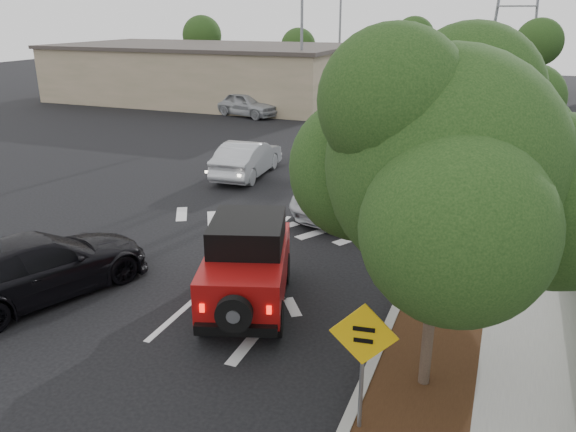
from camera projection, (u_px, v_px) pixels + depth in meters
The scene contains 18 objects.
ground at pixel (175, 317), 12.64m from camera, with size 120.00×120.00×0.00m, color black.
curb at pixel (447, 189), 21.54m from camera, with size 0.20×70.00×0.15m, color #9E9B93.
planting_strip at pixel (474, 192), 21.20m from camera, with size 1.80×70.00×0.12m, color black.
sidewalk at pixel (528, 198), 20.55m from camera, with size 2.00×70.00×0.12m, color gray.
hedge at pixel (572, 194), 19.95m from camera, with size 0.80×70.00×0.80m, color black.
commercial_building at pixel (205, 73), 43.70m from camera, with size 22.00×12.00×4.00m, color gray.
transmission_tower at pixel (507, 86), 52.58m from camera, with size 7.00×4.00×28.00m, color slate, non-canonical shape.
street_tree_near at pixel (423, 387), 10.28m from camera, with size 3.80×3.80×5.92m, color black, non-canonical shape.
street_tree_mid at pixel (460, 247), 16.40m from camera, with size 3.20×3.20×5.32m, color black, non-canonical shape.
street_tree_far at pixel (476, 187), 22.09m from camera, with size 3.40×3.40×5.62m, color black, non-canonical shape.
light_pole_a at pixel (301, 115), 37.62m from camera, with size 2.00×0.22×9.00m, color slate, non-canonical shape.
light_pole_b at pixel (338, 92), 48.46m from camera, with size 2.00×0.22×9.00m, color slate, non-canonical shape.
red_jeep at pixel (248, 262), 12.97m from camera, with size 2.82×4.18×2.05m.
silver_suv_ahead at pixel (354, 189), 19.25m from camera, with size 2.57×5.57×1.55m, color #B7BBBF.
black_suv_oncoming at pixel (39, 266), 13.37m from camera, with size 2.16×5.31×1.54m, color black.
silver_sedan_oncoming at pixel (247, 158), 23.38m from camera, with size 1.56×4.49×1.48m, color #B7BAC0.
parked_suv at pixel (247, 104), 36.94m from camera, with size 1.88×4.66×1.59m, color #A5A8AD.
speed_hump_sign at pixel (363, 350), 8.63m from camera, with size 1.06×0.17×2.27m.
Camera 1 is at (6.43, -9.40, 6.46)m, focal length 35.00 mm.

